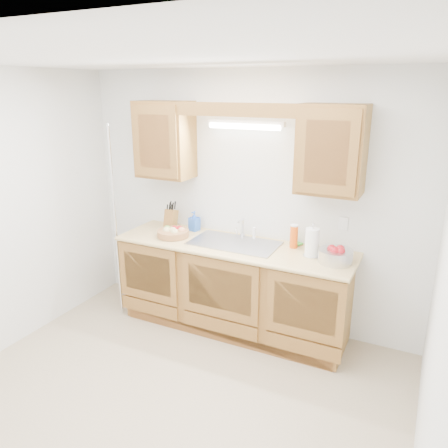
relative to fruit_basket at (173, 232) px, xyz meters
The scene contains 17 objects.
room 1.33m from the fruit_basket, 60.56° to the right, with size 3.52×3.50×2.50m.
base_cabinets 0.81m from the fruit_basket, ahead, with size 2.20×0.60×0.86m, color olive.
countertop 0.64m from the fruit_basket, ahead, with size 2.30×0.63×0.04m, color #E4C477.
upper_cabinet_left 0.93m from the fruit_basket, 132.76° to the left, with size 0.55×0.33×0.75m, color olive.
upper_cabinet_right 1.72m from the fruit_basket, ahead, with size 0.55×0.33×0.75m, color olive.
valance 1.36m from the fruit_basket, ahead, with size 2.20×0.05×0.12m, color olive.
fluorescent_fixture 1.26m from the fruit_basket, 24.88° to the left, with size 0.76×0.08×0.08m.
sink 0.65m from the fruit_basket, ahead, with size 0.84×0.46×0.36m.
wire_shelf_pole 0.60m from the fruit_basket, 161.63° to the right, with size 0.03×0.03×2.00m, color silver.
outlet_plate 1.64m from the fruit_basket, 13.12° to the left, with size 0.08×0.01×0.12m, color white.
fruit_basket is the anchor object (origin of this frame).
knife_block 0.27m from the fruit_basket, 127.39° to the left, with size 0.11×0.17×0.30m.
orange_canister 1.20m from the fruit_basket, 10.80° to the left, with size 0.09×0.09×0.22m.
soap_bottle 0.28m from the fruit_basket, 70.18° to the left, with size 0.09×0.10×0.21m, color blue.
sponge 1.22m from the fruit_basket, 15.11° to the left, with size 0.13×0.10×0.02m.
paper_towel 1.39m from the fruit_basket, ahead, with size 0.15×0.15×0.30m.
apple_bowl 1.60m from the fruit_basket, ahead, with size 0.30×0.30×0.15m.
Camera 1 is at (1.63, -2.36, 2.33)m, focal length 35.00 mm.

